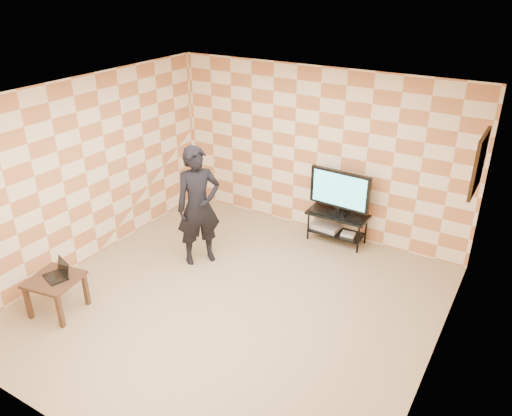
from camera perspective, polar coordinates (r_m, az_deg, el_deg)
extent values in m
plane|color=tan|center=(6.73, -2.68, -10.78)|extent=(5.00, 5.00, 0.00)
cube|color=beige|center=(8.06, 7.02, 6.34)|extent=(5.00, 0.02, 2.70)
cube|color=beige|center=(4.50, -21.31, -12.57)|extent=(5.00, 0.02, 2.70)
cube|color=beige|center=(7.60, -18.86, 3.90)|extent=(0.02, 5.00, 2.70)
cube|color=beige|center=(5.23, 20.68, -6.65)|extent=(0.02, 5.00, 2.70)
cube|color=white|center=(5.56, -3.26, 12.15)|extent=(5.00, 5.00, 0.02)
cube|color=black|center=(6.39, 24.17, 4.67)|extent=(0.04, 0.72, 0.72)
cube|color=black|center=(6.39, 24.17, 4.67)|extent=(0.04, 0.03, 0.68)
cube|color=black|center=(6.39, 24.17, 4.67)|extent=(0.04, 0.68, 0.03)
cube|color=black|center=(8.00, 9.34, -0.75)|extent=(0.96, 0.43, 0.04)
cube|color=black|center=(8.14, 9.18, -2.76)|extent=(0.87, 0.39, 0.03)
cylinder|color=black|center=(8.10, 5.99, -1.99)|extent=(0.03, 0.03, 0.50)
cylinder|color=black|center=(8.38, 7.01, -1.04)|extent=(0.03, 0.03, 0.50)
cylinder|color=black|center=(7.83, 11.60, -3.45)|extent=(0.03, 0.03, 0.50)
cylinder|color=black|center=(8.13, 12.45, -2.41)|extent=(0.03, 0.03, 0.50)
cube|color=black|center=(7.98, 9.36, -0.52)|extent=(0.30, 0.20, 0.03)
cube|color=black|center=(7.96, 9.39, -0.15)|extent=(0.08, 0.06, 0.08)
cube|color=black|center=(7.81, 9.57, 2.11)|extent=(0.99, 0.11, 0.60)
cube|color=#4BD9F6|center=(7.78, 9.48, 2.01)|extent=(0.88, 0.05, 0.52)
cube|color=#B0B0B3|center=(8.21, 7.98, -2.04)|extent=(0.47, 0.35, 0.08)
cube|color=silver|center=(8.04, 10.47, -2.97)|extent=(0.22, 0.17, 0.05)
cube|color=#321E11|center=(6.80, -22.07, -7.59)|extent=(0.69, 0.69, 0.04)
cube|color=#321E11|center=(6.95, -24.60, -9.82)|extent=(0.06, 0.06, 0.46)
cube|color=#321E11|center=(7.23, -21.94, -7.83)|extent=(0.06, 0.06, 0.46)
cube|color=#321E11|center=(6.65, -21.49, -10.95)|extent=(0.06, 0.06, 0.46)
cube|color=#321E11|center=(6.94, -18.85, -8.80)|extent=(0.06, 0.06, 0.46)
cube|color=black|center=(6.79, -21.91, -7.34)|extent=(0.37, 0.31, 0.02)
cube|color=black|center=(6.77, -21.18, -6.32)|extent=(0.32, 0.15, 0.20)
imported|color=black|center=(7.25, -6.60, 0.22)|extent=(0.74, 0.78, 1.80)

